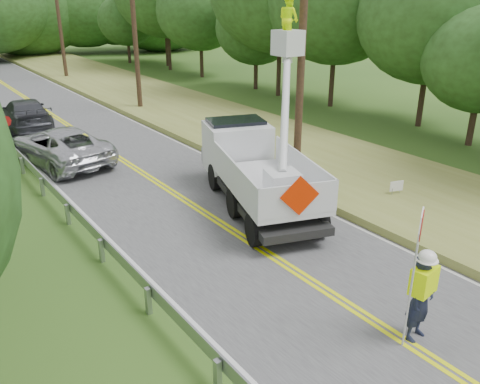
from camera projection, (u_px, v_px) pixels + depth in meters
ground at (396, 337)px, 11.01m from camera, size 140.00×140.00×0.00m
road at (134, 167)px, 21.56m from camera, size 7.20×96.00×0.03m
guardrail at (30, 168)px, 19.87m from camera, size 0.18×48.00×0.77m
utility_poles at (193, 32)px, 24.54m from camera, size 1.60×43.30×10.00m
tall_grass_verge at (262, 138)px, 25.33m from camera, size 7.00×96.00×0.30m
treeline_right at (260, 0)px, 35.73m from camera, size 10.79×51.78×11.70m
flagger at (422, 292)px, 10.54m from camera, size 1.21×0.59×3.29m
bucket_truck at (253, 155)px, 18.05m from camera, size 5.15×7.60×7.02m
suv_silver at (60, 145)px, 21.78m from camera, size 3.56×6.21×1.63m
suv_darkgrey at (26, 114)px, 27.50m from camera, size 2.71×5.71×1.61m
stop_sign_permanent at (8, 134)px, 21.01m from camera, size 0.48×0.13×2.30m
yard_sign at (396, 187)px, 17.91m from camera, size 0.52×0.20×0.78m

